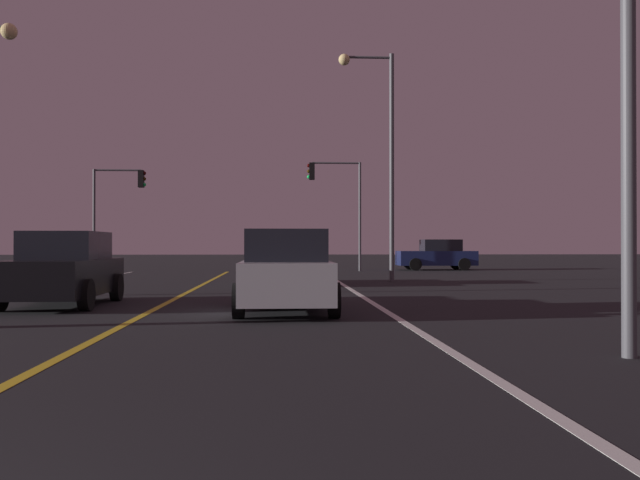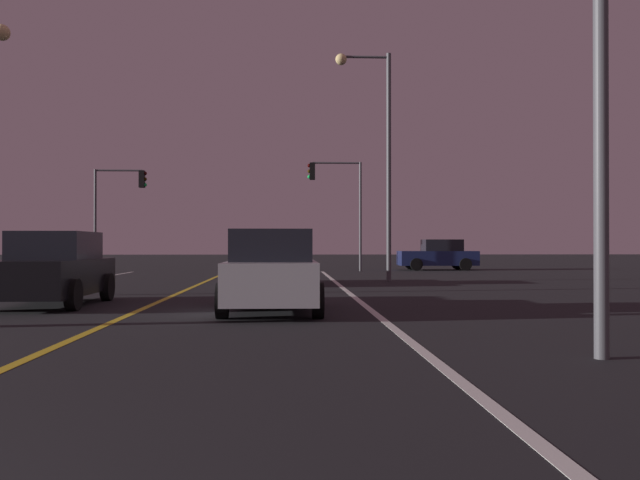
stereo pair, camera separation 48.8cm
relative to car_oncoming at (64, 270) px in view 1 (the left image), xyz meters
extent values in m
cube|color=silver|center=(7.18, -0.12, -0.82)|extent=(0.16, 40.10, 0.01)
cube|color=gold|center=(2.26, -0.12, -0.82)|extent=(0.16, 40.10, 0.01)
cylinder|color=black|center=(0.90, -1.41, -0.48)|extent=(0.22, 0.68, 0.68)
cylinder|color=black|center=(0.90, 1.29, -0.48)|extent=(0.22, 0.68, 0.68)
cylinder|color=black|center=(-0.90, 1.29, -0.48)|extent=(0.22, 0.68, 0.68)
cube|color=black|center=(0.00, -0.06, -0.16)|extent=(1.80, 4.30, 0.80)
cube|color=black|center=(0.00, 0.19, 0.56)|extent=(1.60, 2.10, 0.64)
cube|color=red|center=(0.60, 2.04, -0.06)|extent=(0.24, 0.08, 0.16)
cube|color=red|center=(-0.60, 2.04, -0.06)|extent=(0.24, 0.08, 0.16)
cylinder|color=black|center=(4.11, 9.81, -0.48)|extent=(0.22, 0.68, 0.68)
cylinder|color=black|center=(5.91, 9.81, -0.48)|extent=(0.22, 0.68, 0.68)
cylinder|color=black|center=(4.11, 7.11, -0.48)|extent=(0.22, 0.68, 0.68)
cylinder|color=black|center=(5.91, 7.11, -0.48)|extent=(0.22, 0.68, 0.68)
cube|color=#38383D|center=(5.01, 8.46, -0.16)|extent=(1.80, 4.30, 0.80)
cube|color=black|center=(5.01, 8.21, 0.56)|extent=(1.60, 2.10, 0.64)
cube|color=red|center=(4.41, 6.36, -0.06)|extent=(0.24, 0.08, 0.16)
cube|color=red|center=(5.61, 6.36, -0.06)|extent=(0.24, 0.08, 0.16)
cylinder|color=black|center=(4.18, -0.41, -0.48)|extent=(0.22, 0.68, 0.68)
cylinder|color=black|center=(5.98, -0.41, -0.48)|extent=(0.22, 0.68, 0.68)
cylinder|color=black|center=(4.18, -3.11, -0.48)|extent=(0.22, 0.68, 0.68)
cylinder|color=black|center=(5.98, -3.11, -0.48)|extent=(0.22, 0.68, 0.68)
cube|color=#B7BABF|center=(5.08, -1.76, -0.16)|extent=(1.80, 4.30, 0.80)
cube|color=black|center=(5.08, -2.01, 0.56)|extent=(1.60, 2.10, 0.64)
cube|color=red|center=(4.48, -3.86, -0.06)|extent=(0.24, 0.08, 0.16)
cube|color=red|center=(5.68, -3.86, -0.06)|extent=(0.24, 0.08, 0.16)
cylinder|color=black|center=(12.35, 21.05, -0.48)|extent=(0.68, 0.22, 0.68)
cylinder|color=black|center=(12.35, 22.85, -0.48)|extent=(0.68, 0.22, 0.68)
cylinder|color=black|center=(15.05, 21.05, -0.48)|extent=(0.68, 0.22, 0.68)
cylinder|color=black|center=(15.05, 22.85, -0.48)|extent=(0.68, 0.22, 0.68)
cube|color=navy|center=(13.70, 21.95, -0.16)|extent=(4.30, 1.80, 0.80)
cube|color=black|center=(13.95, 21.95, 0.56)|extent=(2.10, 1.60, 0.64)
cube|color=red|center=(15.80, 21.35, -0.06)|extent=(0.08, 0.24, 0.16)
cube|color=red|center=(15.80, 22.55, -0.06)|extent=(0.08, 0.24, 0.16)
cylinder|color=#4C4C51|center=(9.24, 20.43, 2.09)|extent=(0.14, 0.14, 5.82)
cylinder|color=#4C4C51|center=(7.95, 20.43, 4.94)|extent=(2.56, 0.10, 0.10)
cube|color=black|center=(6.67, 20.43, 4.49)|extent=(0.28, 0.36, 0.90)
sphere|color=#3A0605|center=(6.51, 20.43, 4.79)|extent=(0.20, 0.20, 0.20)
sphere|color=#3C2706|center=(6.51, 20.43, 4.49)|extent=(0.20, 0.20, 0.20)
sphere|color=#19E059|center=(6.51, 20.43, 4.19)|extent=(0.20, 0.20, 0.20)
cylinder|color=#4C4C51|center=(-4.72, 20.43, 1.86)|extent=(0.14, 0.14, 5.36)
cylinder|color=#4C4C51|center=(-3.51, 20.43, 4.49)|extent=(2.42, 0.10, 0.10)
cube|color=black|center=(-2.29, 20.43, 4.04)|extent=(0.28, 0.36, 0.90)
sphere|color=#3A0605|center=(-2.13, 20.43, 4.34)|extent=(0.20, 0.20, 0.20)
sphere|color=#3C2706|center=(-2.13, 20.43, 4.04)|extent=(0.20, 0.20, 0.20)
sphere|color=#19E059|center=(-2.13, 20.43, 3.74)|extent=(0.20, 0.20, 0.20)
cylinder|color=#4C4C51|center=(9.25, -7.90, 3.25)|extent=(0.18, 0.18, 8.14)
sphere|color=#F9D88C|center=(-2.25, 2.64, 6.26)|extent=(0.44, 0.44, 0.44)
cylinder|color=#4C4C51|center=(9.25, 10.04, 3.54)|extent=(0.18, 0.18, 8.73)
cylinder|color=#4C4C51|center=(8.33, 10.04, 7.76)|extent=(1.83, 0.10, 0.10)
sphere|color=#F9D88C|center=(7.42, 10.04, 7.66)|extent=(0.44, 0.44, 0.44)
camera|label=1|loc=(4.95, -16.14, 0.56)|focal=38.73mm
camera|label=2|loc=(5.44, -16.14, 0.56)|focal=38.73mm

